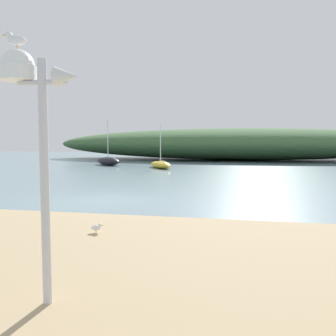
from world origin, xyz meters
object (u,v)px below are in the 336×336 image
(mast_structure, at_px, (30,97))
(seagull_by_mast, at_px, (97,227))
(seagull_on_radar, at_px, (16,39))
(sailboat_far_left, at_px, (108,161))
(sailboat_off_point, at_px, (161,165))

(mast_structure, relative_size, seagull_by_mast, 10.62)
(mast_structure, height_order, seagull_on_radar, seagull_on_radar)
(mast_structure, bearing_deg, sailboat_far_left, 109.46)
(mast_structure, height_order, sailboat_far_left, sailboat_far_left)
(sailboat_off_point, relative_size, seagull_by_mast, 12.48)
(sailboat_far_left, xyz_separation_m, seagull_by_mast, (9.79, -25.89, -0.07))
(sailboat_off_point, bearing_deg, seagull_by_mast, -80.67)
(seagull_by_mast, bearing_deg, seagull_on_radar, -82.32)
(mast_structure, bearing_deg, seagull_by_mast, 100.37)
(mast_structure, xyz_separation_m, seagull_on_radar, (-0.18, -0.01, 0.76))
(mast_structure, height_order, seagull_by_mast, mast_structure)
(sailboat_far_left, height_order, seagull_by_mast, sailboat_far_left)
(sailboat_off_point, xyz_separation_m, seagull_by_mast, (3.80, -23.16, 0.01))
(seagull_on_radar, distance_m, sailboat_off_point, 27.46)
(seagull_on_radar, relative_size, sailboat_far_left, 0.07)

